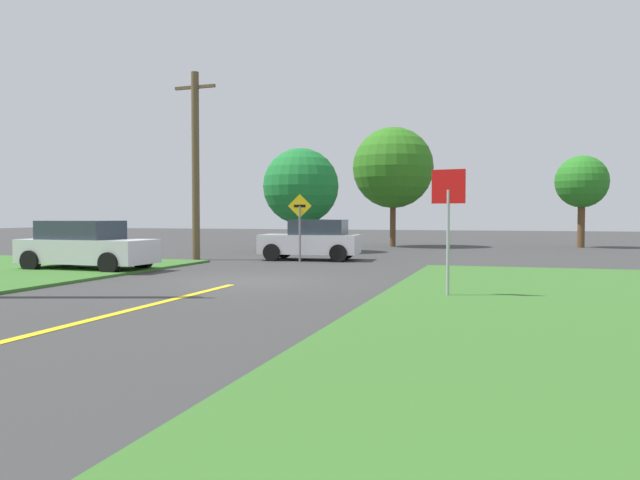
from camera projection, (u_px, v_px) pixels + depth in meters
ground_plane at (247, 281)px, 17.16m from camera, size 120.00×120.00×0.00m
lane_stripe_center at (35, 334)px, 9.51m from camera, size 0.20×14.00×0.01m
stop_sign at (448, 208)px, 13.49m from camera, size 0.72×0.16×2.78m
car_approaching_junction at (312, 240)px, 25.19m from camera, size 4.02×2.24×1.62m
parked_car_near_building at (86, 246)px, 20.36m from camera, size 4.43×2.09×1.62m
utility_pole_mid at (196, 164)px, 25.18m from camera, size 1.80×0.30×7.48m
direction_sign at (300, 220)px, 23.98m from camera, size 0.90×0.17×2.60m
oak_tree_left at (582, 182)px, 34.80m from camera, size 2.87×2.87×5.09m
pine_tree_center at (301, 187)px, 30.70m from camera, size 3.69×3.69×5.05m
oak_tree_right at (393, 168)px, 35.73m from camera, size 4.58×4.58×6.78m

